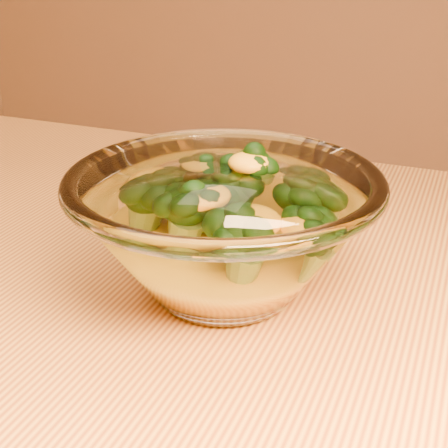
# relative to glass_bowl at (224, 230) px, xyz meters

# --- Properties ---
(glass_bowl) EXTENTS (0.23, 0.23, 0.10)m
(glass_bowl) POSITION_rel_glass_bowl_xyz_m (0.00, 0.00, 0.00)
(glass_bowl) COLOR white
(glass_bowl) RESTS_ON table
(cheese_sauce) EXTENTS (0.13, 0.13, 0.04)m
(cheese_sauce) POSITION_rel_glass_bowl_xyz_m (0.00, -0.00, -0.02)
(cheese_sauce) COLOR #FFA615
(cheese_sauce) RESTS_ON glass_bowl
(broccoli_heap) EXTENTS (0.15, 0.13, 0.08)m
(broccoli_heap) POSITION_rel_glass_bowl_xyz_m (0.00, 0.01, 0.01)
(broccoli_heap) COLOR black
(broccoli_heap) RESTS_ON cheese_sauce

